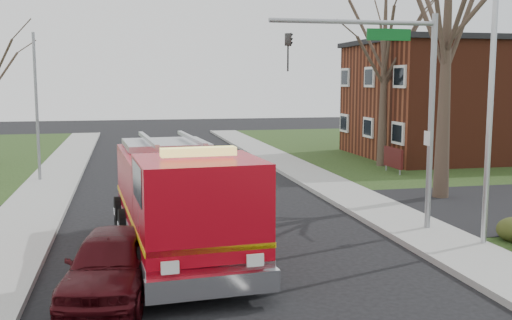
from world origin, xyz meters
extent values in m
plane|color=black|center=(0.00, 0.00, 0.00)|extent=(120.00, 120.00, 0.00)
cube|color=gray|center=(6.20, 0.00, 0.07)|extent=(2.40, 80.00, 0.15)
cube|color=#602717|center=(19.00, 18.00, 3.50)|extent=(15.00, 10.00, 7.00)
cube|color=black|center=(19.00, 18.00, 7.10)|extent=(15.40, 10.40, 0.30)
cube|color=silver|center=(11.45, 18.00, 2.00)|extent=(0.12, 1.40, 1.20)
cube|color=#410F0F|center=(10.50, 12.50, 0.90)|extent=(0.12, 2.00, 1.00)
cylinder|color=gray|center=(10.50, 11.70, 0.45)|extent=(0.08, 0.08, 0.90)
cylinder|color=gray|center=(10.50, 13.30, 0.45)|extent=(0.08, 0.08, 0.90)
cone|color=#32271D|center=(9.50, 6.00, 6.00)|extent=(0.64, 0.64, 12.00)
cone|color=#32271D|center=(11.00, 15.00, 5.25)|extent=(0.56, 0.56, 10.50)
cylinder|color=gray|center=(6.50, 1.50, 3.40)|extent=(0.18, 0.18, 6.80)
cylinder|color=gray|center=(3.90, 1.50, 6.50)|extent=(5.20, 0.14, 0.14)
cube|color=#0C591E|center=(5.00, 1.50, 6.15)|extent=(1.40, 0.06, 0.35)
imported|color=black|center=(1.90, 1.50, 6.15)|extent=(0.22, 0.18, 1.10)
cylinder|color=#B7BABF|center=(7.20, -0.50, 4.20)|extent=(0.16, 0.16, 8.40)
cylinder|color=gray|center=(-6.80, 14.00, 3.50)|extent=(0.14, 0.14, 7.00)
cube|color=#A90715|center=(-1.51, 1.73, 1.63)|extent=(3.13, 5.65, 2.21)
cube|color=#A90715|center=(-1.22, -2.25, 1.79)|extent=(2.93, 2.93, 2.52)
cube|color=#B7BABF|center=(-1.42, 0.48, 0.74)|extent=(3.35, 8.38, 0.47)
cube|color=#E5B20C|center=(-1.42, 0.48, 1.31)|extent=(3.36, 8.38, 0.13)
cube|color=black|center=(-1.14, -3.40, 2.58)|extent=(2.43, 0.28, 0.89)
cube|color=#E5D866|center=(-1.22, -2.25, 3.21)|extent=(1.70, 0.49, 0.19)
cylinder|color=black|center=(-2.58, -2.46, 0.58)|extent=(0.45, 1.18, 1.16)
cylinder|color=black|center=(0.15, -2.26, 0.58)|extent=(0.45, 1.18, 1.16)
cylinder|color=black|center=(-3.02, 3.52, 0.58)|extent=(0.45, 1.18, 1.16)
cylinder|color=black|center=(-0.29, 3.72, 0.58)|extent=(0.45, 1.18, 1.16)
imported|color=#3C090E|center=(-3.19, -2.18, 0.75)|extent=(2.50, 4.63, 1.50)
camera|label=1|loc=(-2.82, -15.48, 4.77)|focal=42.00mm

